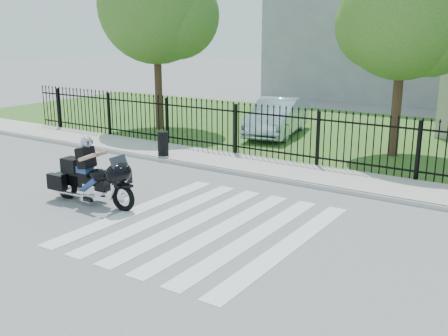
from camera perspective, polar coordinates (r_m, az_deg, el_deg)
The scene contains 12 objects.
ground at distance 11.65m, azimuth -1.97°, elevation -6.37°, with size 120.00×120.00×0.00m, color slate.
crosswalk at distance 11.64m, azimuth -1.97°, elevation -6.34°, with size 5.00×5.50×0.01m, color silver, non-canonical shape.
sidewalk at distance 15.77m, azimuth 8.58°, elevation -0.61°, with size 40.00×2.00×0.12m, color #ADAAA3.
curb at distance 14.90m, azimuth 6.95°, elevation -1.47°, with size 40.00×0.12×0.12m, color #ADAAA3.
grass_strip at distance 22.18m, azimuth 16.27°, elevation 3.30°, with size 40.00×12.00×0.02m, color #305C1F.
iron_fence at distance 16.46m, azimuth 10.17°, elevation 2.99°, with size 26.00×0.04×1.80m.
tree_left at distance 22.83m, azimuth -7.43°, elevation 17.11°, with size 4.80×4.80×7.58m.
tree_mid at distance 18.49m, azimuth 19.02°, elevation 15.45°, with size 4.20×4.20×6.78m.
building_tall at distance 36.11m, azimuth 19.26°, elevation 16.86°, with size 15.00×10.00×12.00m, color #92959A.
motorcycle_rider at distance 13.34m, azimuth -14.35°, elevation -0.84°, with size 2.64×0.82×1.75m.
parked_car at distance 21.56m, azimuth 5.80°, elevation 5.55°, with size 1.58×4.54×1.50m, color #ADC8DA.
litter_bin at distance 17.65m, azimuth -6.65°, elevation 2.67°, with size 0.36×0.36×0.81m, color black.
Camera 1 is at (6.30, -8.85, 4.20)m, focal length 42.00 mm.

